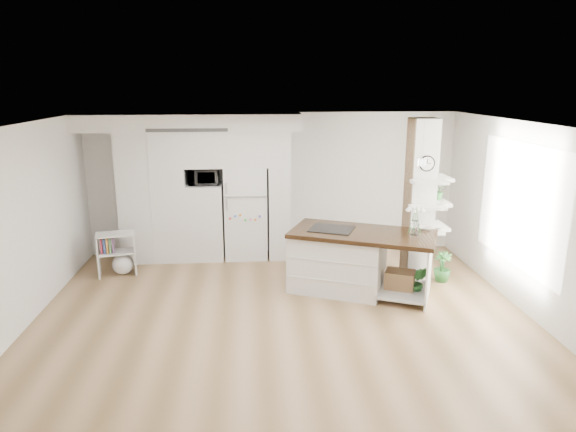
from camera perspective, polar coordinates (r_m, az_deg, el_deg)
name	(u,v)px	position (r m, az deg, el deg)	size (l,w,h in m)	color
floor	(283,317)	(7.44, -0.57, -11.11)	(7.00, 6.00, 0.01)	#A27E57
room	(283,189)	(6.85, -0.61, 3.03)	(7.04, 6.04, 2.72)	white
cabinet_wall	(195,180)	(9.58, -10.33, 3.98)	(4.00, 0.71, 2.70)	silver
refrigerator	(246,212)	(9.67, -4.71, 0.44)	(0.78, 0.69, 1.75)	white
column	(426,203)	(8.52, 15.08, 1.35)	(0.69, 0.90, 2.70)	silver
window	(520,205)	(8.19, 24.34, 1.10)	(2.40, 2.40, 0.00)	white
pendant_light	(405,166)	(7.25, 12.90, 5.44)	(0.12, 0.12, 0.10)	white
kitchen_island	(346,259)	(8.22, 6.41, -4.80)	(2.43, 1.82, 1.56)	silver
bookshelf	(119,257)	(9.34, -18.30, -4.30)	(0.70, 0.50, 0.75)	silver
floor_plant_a	(418,282)	(8.17, 14.21, -7.14)	(0.29, 0.24, 0.53)	#2D712F
floor_plant_b	(442,267)	(8.97, 16.76, -5.43)	(0.28, 0.28, 0.50)	#2D712F
microwave	(204,177)	(9.50, -9.33, 4.34)	(0.54, 0.37, 0.30)	#2D2D2D
shelf_plant	(438,191)	(8.72, 16.36, 2.73)	(0.27, 0.23, 0.30)	#2D712F
decor_bowl	(425,228)	(8.37, 14.93, -1.35)	(0.22, 0.22, 0.05)	white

